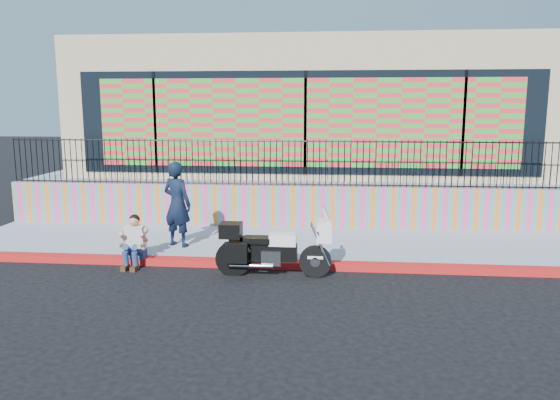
# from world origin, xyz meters

# --- Properties ---
(ground) EXTENTS (90.00, 90.00, 0.00)m
(ground) POSITION_xyz_m (0.00, 0.00, 0.00)
(ground) COLOR black
(ground) RESTS_ON ground
(red_curb) EXTENTS (16.00, 0.30, 0.15)m
(red_curb) POSITION_xyz_m (0.00, 0.00, 0.07)
(red_curb) COLOR red
(red_curb) RESTS_ON ground
(sidewalk) EXTENTS (16.00, 3.00, 0.15)m
(sidewalk) POSITION_xyz_m (0.00, 1.65, 0.07)
(sidewalk) COLOR gray
(sidewalk) RESTS_ON ground
(mural_wall) EXTENTS (16.00, 0.20, 1.10)m
(mural_wall) POSITION_xyz_m (0.00, 3.25, 0.70)
(mural_wall) COLOR #FF4385
(mural_wall) RESTS_ON sidewalk
(metal_fence) EXTENTS (15.80, 0.04, 1.20)m
(metal_fence) POSITION_xyz_m (0.00, 3.25, 1.85)
(metal_fence) COLOR black
(metal_fence) RESTS_ON mural_wall
(elevated_platform) EXTENTS (16.00, 10.00, 1.25)m
(elevated_platform) POSITION_xyz_m (0.00, 8.35, 0.62)
(elevated_platform) COLOR gray
(elevated_platform) RESTS_ON ground
(storefront_building) EXTENTS (14.00, 8.06, 4.00)m
(storefront_building) POSITION_xyz_m (0.00, 8.13, 3.25)
(storefront_building) COLOR tan
(storefront_building) RESTS_ON elevated_platform
(police_motorcycle) EXTENTS (2.25, 0.74, 1.40)m
(police_motorcycle) POSITION_xyz_m (-0.40, -0.53, 0.59)
(police_motorcycle) COLOR black
(police_motorcycle) RESTS_ON ground
(police_officer) EXTENTS (0.83, 0.70, 1.94)m
(police_officer) POSITION_xyz_m (-2.73, 1.00, 1.12)
(police_officer) COLOR black
(police_officer) RESTS_ON sidewalk
(seated_man) EXTENTS (0.54, 0.71, 1.06)m
(seated_man) POSITION_xyz_m (-3.34, -0.22, 0.45)
(seated_man) COLOR navy
(seated_man) RESTS_ON ground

